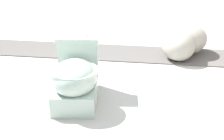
{
  "coord_description": "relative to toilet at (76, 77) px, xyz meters",
  "views": [
    {
      "loc": [
        2.34,
        0.6,
        1.28
      ],
      "look_at": [
        0.06,
        0.27,
        0.3
      ],
      "focal_mm": 50.0,
      "sensor_mm": 36.0,
      "label": 1
    }
  ],
  "objects": [
    {
      "name": "ground_plane",
      "position": [
        -0.07,
        0.03,
        -0.22
      ],
      "size": [
        14.0,
        14.0,
        0.0
      ],
      "primitive_type": "plane",
      "color": "#B7B2A8"
    },
    {
      "name": "gravel_strip",
      "position": [
        -1.21,
        0.53,
        -0.21
      ],
      "size": [
        0.56,
        8.0,
        0.01
      ],
      "primitive_type": "cube",
      "color": "#605B56",
      "rests_on": "ground"
    },
    {
      "name": "toilet",
      "position": [
        0.0,
        0.0,
        0.0
      ],
      "size": [
        0.67,
        0.44,
        0.52
      ],
      "rotation": [
        0.0,
        0.0,
        0.12
      ],
      "color": "#B2C6B7",
      "rests_on": "ground"
    },
    {
      "name": "boulder_far",
      "position": [
        -1.35,
        0.98,
        -0.04
      ],
      "size": [
        0.71,
        0.71,
        0.36
      ],
      "primitive_type": "ellipsoid",
      "rotation": [
        0.0,
        0.0,
        2.38
      ],
      "color": "#ADA899",
      "rests_on": "ground"
    },
    {
      "name": "boulder_near",
      "position": [
        -1.11,
        0.89,
        -0.06
      ],
      "size": [
        0.48,
        0.41,
        0.33
      ],
      "primitive_type": "ellipsoid",
      "rotation": [
        0.0,
        0.0,
        0.09
      ],
      "color": "#ADA899",
      "rests_on": "ground"
    }
  ]
}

